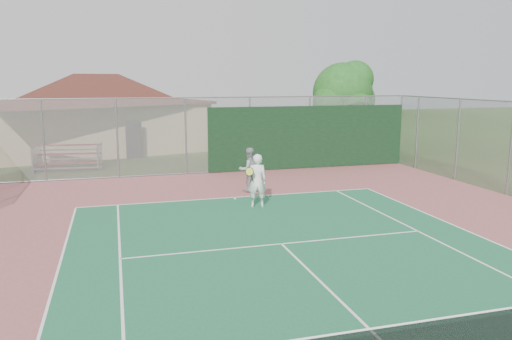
{
  "coord_description": "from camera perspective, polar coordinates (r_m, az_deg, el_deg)",
  "views": [
    {
      "loc": [
        -4.08,
        -5.52,
        4.28
      ],
      "look_at": [
        0.14,
        9.36,
        1.48
      ],
      "focal_mm": 35.0,
      "sensor_mm": 36.0,
      "label": 1
    }
  ],
  "objects": [
    {
      "name": "tree",
      "position": [
        27.57,
        10.02,
        8.47
      ],
      "size": [
        3.81,
        3.61,
        5.31
      ],
      "color": "#342212",
      "rests_on": "ground"
    },
    {
      "name": "player_white_front",
      "position": [
        16.84,
        0.1,
        -1.26
      ],
      "size": [
        0.88,
        0.73,
        1.82
      ],
      "rotation": [
        0.0,
        0.0,
        2.94
      ],
      "color": "white",
      "rests_on": "ground"
    },
    {
      "name": "back_fence",
      "position": [
        23.48,
        -0.46,
        3.87
      ],
      "size": [
        20.08,
        0.11,
        3.53
      ],
      "color": "gray",
      "rests_on": "ground"
    },
    {
      "name": "side_fence_right",
      "position": [
        23.01,
        22.05,
        3.2
      ],
      "size": [
        0.08,
        9.0,
        3.5
      ],
      "color": "gray",
      "rests_on": "ground"
    },
    {
      "name": "player_grey_back",
      "position": [
        19.2,
        -0.81,
        -0.02
      ],
      "size": [
        0.92,
        0.76,
        1.71
      ],
      "rotation": [
        0.0,
        0.0,
        3.29
      ],
      "color": "#959799",
      "rests_on": "ground"
    },
    {
      "name": "bleachers",
      "position": [
        25.95,
        -20.62,
        1.45
      ],
      "size": [
        3.13,
        2.03,
        1.14
      ],
      "rotation": [
        0.0,
        0.0,
        -0.09
      ],
      "color": "maroon",
      "rests_on": "ground"
    },
    {
      "name": "clubhouse",
      "position": [
        31.96,
        -17.67,
        7.11
      ],
      "size": [
        14.49,
        11.49,
        5.5
      ],
      "rotation": [
        0.0,
        0.0,
        0.26
      ],
      "color": "tan",
      "rests_on": "ground"
    }
  ]
}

